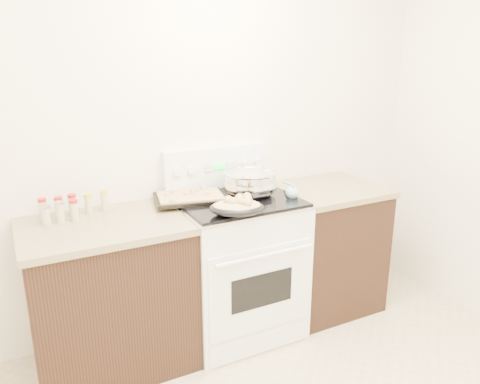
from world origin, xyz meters
TOP-DOWN VIEW (x-y plane):
  - room_shell at (0.00, 0.00)m, footprint 4.10×3.60m
  - counter_left at (-0.48, 1.43)m, footprint 0.93×0.67m
  - counter_right at (1.08, 1.43)m, footprint 0.73×0.67m
  - kitchen_range at (0.35, 1.42)m, footprint 0.78×0.73m
  - mixing_bowl at (0.47, 1.45)m, footprint 0.44×0.44m
  - roasting_pan at (0.22, 1.14)m, footprint 0.38×0.32m
  - baking_sheet at (0.08, 1.54)m, footprint 0.50×0.40m
  - wooden_spoon at (0.23, 1.29)m, footprint 0.17×0.20m
  - blue_ladle at (0.68, 1.29)m, footprint 0.14×0.28m
  - spice_jars at (-0.65, 1.60)m, footprint 0.39×0.15m

SIDE VIEW (x-z plane):
  - counter_left at x=-0.48m, z-range 0.00..0.92m
  - counter_right at x=1.08m, z-range 0.00..0.92m
  - kitchen_range at x=0.35m, z-range -0.12..1.10m
  - wooden_spoon at x=0.23m, z-range 0.93..0.98m
  - baking_sheet at x=0.08m, z-range 0.93..0.99m
  - blue_ladle at x=0.68m, z-range 0.93..1.03m
  - spice_jars at x=-0.65m, z-range 0.92..1.05m
  - roasting_pan at x=0.22m, z-range 0.94..1.05m
  - mixing_bowl at x=0.47m, z-range 0.92..1.13m
  - room_shell at x=0.00m, z-range 0.33..3.08m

